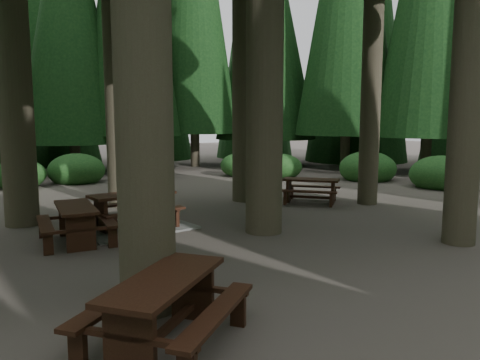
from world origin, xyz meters
name	(u,v)px	position (x,y,z in m)	size (l,w,h in m)	color
ground	(236,238)	(0.00, 0.00, 0.00)	(80.00, 80.00, 0.00)	#564C46
picnic_table_b	(76,218)	(-3.22, 1.13, 0.53)	(1.49, 1.84, 0.79)	black
picnic_table_c	(133,216)	(-1.83, 1.92, 0.30)	(2.92, 2.58, 0.86)	gray
picnic_table_d	(311,187)	(4.02, 2.93, 0.50)	(2.22, 2.21, 0.75)	black
picnic_table_e	(165,300)	(-2.91, -4.10, 0.54)	(2.40, 2.40, 0.82)	black
shrub_ring	(249,211)	(0.70, 0.75, 0.40)	(23.86, 24.64, 1.49)	#1B511E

